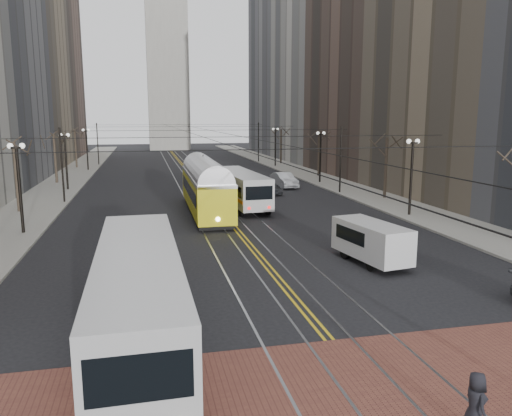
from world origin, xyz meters
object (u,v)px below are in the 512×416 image
streetcar (206,192)px  pedestrian_a (476,403)px  rear_bus (241,189)px  cargo_van (371,243)px  transit_bus (139,298)px  sedan_grey (269,187)px  pedestrian_d (157,336)px  sedan_silver (284,180)px

streetcar → pedestrian_a: bearing=-83.9°
rear_bus → cargo_van: rear_bus is taller
transit_bus → sedan_grey: transit_bus is taller
rear_bus → pedestrian_d: (-7.72, -26.69, -0.48)m
transit_bus → pedestrian_a: size_ratio=8.17×
transit_bus → sedan_silver: size_ratio=2.61×
transit_bus → pedestrian_a: 10.37m
rear_bus → sedan_silver: size_ratio=2.31×
sedan_grey → pedestrian_a: bearing=-105.3°
rear_bus → pedestrian_a: bearing=-94.0°
rear_bus → pedestrian_a: (-0.44, -31.69, -0.67)m
sedan_silver → pedestrian_a: 42.74m
streetcar → pedestrian_a: (2.82, -29.39, -0.89)m
transit_bus → streetcar: streetcar is taller
sedan_silver → pedestrian_a: sedan_silver is taller
transit_bus → cargo_van: size_ratio=2.63×
pedestrian_d → sedan_silver: bearing=-10.0°
transit_bus → rear_bus: transit_bus is taller
cargo_van → sedan_silver: cargo_van is taller
streetcar → cargo_van: 17.08m
pedestrian_d → sedan_grey: bearing=-8.3°
pedestrian_d → pedestrian_a: bearing=-113.2°
transit_bus → rear_bus: bearing=71.1°
transit_bus → pedestrian_d: size_ratio=6.52×
sedan_grey → sedan_silver: bearing=48.2°
sedan_silver → rear_bus: bearing=-127.5°
streetcar → sedan_silver: streetcar is taller
cargo_van → sedan_grey: bearing=78.9°
streetcar → sedan_silver: size_ratio=2.93×
sedan_grey → pedestrian_d: bearing=-118.2°
cargo_van → sedan_grey: cargo_van is taller
pedestrian_a → pedestrian_d: (-7.28, 5.00, 0.19)m
streetcar → sedan_grey: streetcar is taller
rear_bus → sedan_silver: bearing=53.8°
sedan_silver → streetcar: bearing=-132.7°
sedan_grey → pedestrian_a: size_ratio=2.59×
streetcar → pedestrian_d: (-4.46, -24.39, -0.69)m
sedan_grey → pedestrian_d: 35.00m
sedan_grey → pedestrian_d: pedestrian_d is taller
cargo_van → transit_bus: bearing=-158.9°
transit_bus → rear_bus: 26.23m
transit_bus → pedestrian_a: (7.80, -6.78, -0.79)m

